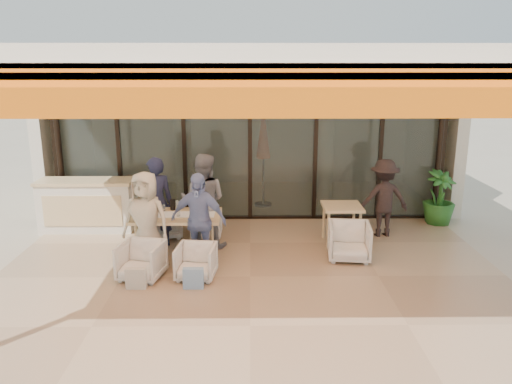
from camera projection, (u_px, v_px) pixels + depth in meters
ground at (250, 278)px, 7.75m from camera, size 70.00×70.00×0.00m
terrace_floor at (250, 278)px, 7.75m from camera, size 8.00×6.00×0.01m
terrace_structure at (250, 62)px, 6.68m from camera, size 8.00×6.00×3.40m
glass_storefront at (250, 145)px, 10.26m from camera, size 8.08×0.10×3.20m
interior_block at (250, 105)px, 12.34m from camera, size 9.05×3.62×3.52m
host_counter at (87, 205)px, 9.81m from camera, size 1.85×0.65×1.04m
dining_table at (176, 218)px, 8.49m from camera, size 1.50×0.90×0.93m
chair_far_left at (162, 219)px, 9.48m from camera, size 0.83×0.80×0.71m
chair_far_right at (206, 223)px, 9.51m from camera, size 0.57×0.53×0.58m
chair_near_left at (141, 259)px, 7.65m from camera, size 0.74×0.71×0.65m
chair_near_right at (196, 260)px, 7.67m from camera, size 0.64×0.61×0.60m
diner_navy at (156, 203)px, 8.88m from camera, size 0.69×0.56×1.66m
diner_grey at (203, 201)px, 8.88m from camera, size 0.90×0.74×1.71m
diner_cream at (146, 220)px, 8.02m from camera, size 0.87×0.67×1.59m
diner_periwinkle at (198, 220)px, 8.03m from camera, size 0.99×0.59×1.57m
tote_bag_cream at (136, 279)px, 7.30m from camera, size 0.30×0.10×0.34m
tote_bag_blue at (193, 279)px, 7.31m from camera, size 0.30×0.10×0.34m
side_table at (342, 211)px, 9.05m from camera, size 0.70×0.70×0.74m
side_chair at (349, 240)px, 8.40m from camera, size 0.75×0.72×0.71m
standing_woman at (383, 198)px, 9.44m from camera, size 1.02×0.65×1.51m
potted_palm at (439, 198)px, 10.20m from camera, size 0.85×0.85×1.14m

